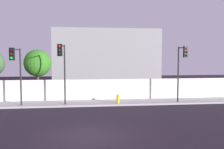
{
  "coord_description": "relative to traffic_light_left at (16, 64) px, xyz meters",
  "views": [
    {
      "loc": [
        -0.19,
        -11.71,
        3.81
      ],
      "look_at": [
        1.99,
        6.5,
        2.57
      ],
      "focal_mm": 38.52,
      "sensor_mm": 36.0,
      "label": 1
    }
  ],
  "objects": [
    {
      "name": "traffic_light_left",
      "position": [
        0.0,
        0.0,
        0.0
      ],
      "size": [
        0.47,
        1.6,
        4.41
      ],
      "color": "black",
      "rests_on": "sidewalk"
    },
    {
      "name": "low_building_distant",
      "position": [
        8.29,
        16.69,
        0.55
      ],
      "size": [
        14.93,
        6.0,
        7.88
      ],
      "primitive_type": "cube",
      "color": "gray",
      "rests_on": "ground"
    },
    {
      "name": "traffic_light_center",
      "position": [
        12.97,
        0.23,
        0.12
      ],
      "size": [
        0.45,
        1.2,
        4.62
      ],
      "color": "black",
      "rests_on": "sidewalk"
    },
    {
      "name": "fire_hydrant",
      "position": [
        7.75,
        0.67,
        -2.85
      ],
      "size": [
        0.44,
        0.26,
        0.74
      ],
      "color": "gold",
      "rests_on": "sidewalk"
    },
    {
      "name": "perimeter_wall",
      "position": [
        5.15,
        2.69,
        -2.34
      ],
      "size": [
        36.0,
        0.18,
        1.8
      ],
      "primitive_type": "cube",
      "color": "silver",
      "rests_on": "sidewalk"
    },
    {
      "name": "ground_plane",
      "position": [
        5.15,
        -6.8,
        -3.39
      ],
      "size": [
        80.0,
        80.0,
        0.0
      ],
      "primitive_type": "plane",
      "color": "black"
    },
    {
      "name": "traffic_light_right",
      "position": [
        3.36,
        0.13,
        0.2
      ],
      "size": [
        0.5,
        1.4,
        4.71
      ],
      "color": "black",
      "rests_on": "sidewalk"
    },
    {
      "name": "sidewalk",
      "position": [
        5.15,
        1.4,
        -3.32
      ],
      "size": [
        36.0,
        2.4,
        0.15
      ],
      "primitive_type": "cube",
      "color": "#A3A3A3",
      "rests_on": "ground"
    },
    {
      "name": "roadside_tree_midleft",
      "position": [
        0.82,
        4.1,
        -0.03
      ],
      "size": [
        2.48,
        2.48,
        4.61
      ],
      "color": "brown",
      "rests_on": "ground"
    }
  ]
}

